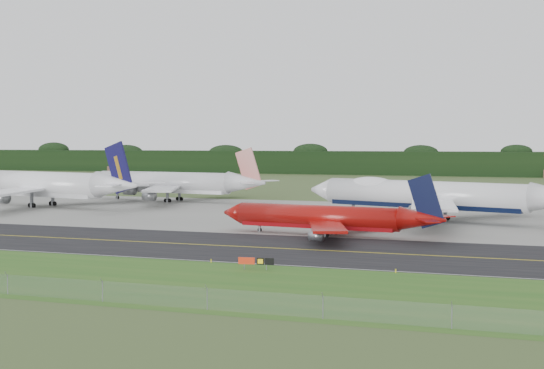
{
  "coord_description": "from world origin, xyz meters",
  "views": [
    {
      "loc": [
        48.3,
        -116.99,
        16.81
      ],
      "look_at": [
        1.1,
        22.0,
        8.58
      ],
      "focal_mm": 50.0,
      "sensor_mm": 36.0,
      "label": 1
    }
  ],
  "objects": [
    {
      "name": "ground",
      "position": [
        0.0,
        0.0,
        0.0
      ],
      "size": [
        600.0,
        600.0,
        0.0
      ],
      "primitive_type": "plane",
      "color": "#394D24",
      "rests_on": "ground"
    },
    {
      "name": "grass_verge",
      "position": [
        0.0,
        -35.0,
        0.01
      ],
      "size": [
        400.0,
        30.0,
        0.01
      ],
      "primitive_type": "cube",
      "color": "#265A1A",
      "rests_on": "ground"
    },
    {
      "name": "taxiway",
      "position": [
        0.0,
        -4.0,
        0.01
      ],
      "size": [
        400.0,
        32.0,
        0.02
      ],
      "primitive_type": "cube",
      "color": "black",
      "rests_on": "ground"
    },
    {
      "name": "apron",
      "position": [
        0.0,
        51.0,
        0.01
      ],
      "size": [
        400.0,
        78.0,
        0.01
      ],
      "primitive_type": "cube",
      "color": "gray",
      "rests_on": "ground"
    },
    {
      "name": "taxiway_centreline",
      "position": [
        0.0,
        -4.0,
        0.03
      ],
      "size": [
        400.0,
        0.4,
        0.0
      ],
      "primitive_type": "cube",
      "color": "yellow",
      "rests_on": "taxiway"
    },
    {
      "name": "taxiway_edge_line",
      "position": [
        0.0,
        -19.5,
        0.03
      ],
      "size": [
        400.0,
        0.25,
        0.0
      ],
      "primitive_type": "cube",
      "color": "silver",
      "rests_on": "taxiway"
    },
    {
      "name": "perimeter_fence",
      "position": [
        0.0,
        -48.0,
        1.1
      ],
      "size": [
        320.0,
        0.1,
        320.0
      ],
      "color": "slate",
      "rests_on": "ground"
    },
    {
      "name": "horizon_treeline",
      "position": [
        0.0,
        273.76,
        5.47
      ],
      "size": [
        700.0,
        25.0,
        12.0
      ],
      "color": "black",
      "rests_on": "ground"
    },
    {
      "name": "jet_ba_747",
      "position": [
        29.21,
        46.39,
        5.43
      ],
      "size": [
        62.14,
        50.26,
        15.95
      ],
      "color": "white",
      "rests_on": "ground"
    },
    {
      "name": "jet_red_737",
      "position": [
        14.57,
        14.44,
        3.18
      ],
      "size": [
        42.66,
        34.56,
        11.51
      ],
      "color": "maroon",
      "rests_on": "ground"
    },
    {
      "name": "jet_navy_gold",
      "position": [
        -71.95,
        50.15,
        5.61
      ],
      "size": [
        65.65,
        56.23,
        17.06
      ],
      "color": "white",
      "rests_on": "ground"
    },
    {
      "name": "jet_star_tail",
      "position": [
        -47.26,
        76.8,
        5.14
      ],
      "size": [
        58.5,
        48.73,
        15.42
      ],
      "color": "silver",
      "rests_on": "ground"
    },
    {
      "name": "taxiway_sign",
      "position": [
        14.47,
        -23.99,
        1.12
      ],
      "size": [
        4.75,
        0.89,
        1.59
      ],
      "color": "slate",
      "rests_on": "ground"
    },
    {
      "name": "edge_marker_center",
      "position": [
        6.55,
        -20.5,
        0.25
      ],
      "size": [
        0.16,
        0.16,
        0.5
      ],
      "primitive_type": "cylinder",
      "color": "yellow",
      "rests_on": "ground"
    },
    {
      "name": "edge_marker_right",
      "position": [
        32.35,
        -20.5,
        0.25
      ],
      "size": [
        0.16,
        0.16,
        0.5
      ],
      "primitive_type": "cylinder",
      "color": "yellow",
      "rests_on": "ground"
    }
  ]
}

